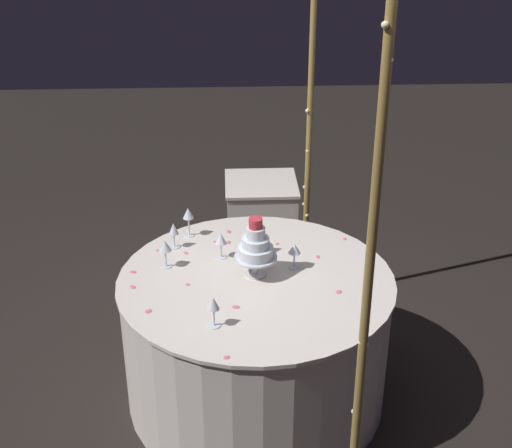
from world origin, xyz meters
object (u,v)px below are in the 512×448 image
at_px(tiered_cake, 255,247).
at_px(wine_glass_0, 165,247).
at_px(wine_glass_4, 188,215).
at_px(decorative_arch, 335,124).
at_px(wine_glass_5, 294,250).
at_px(wine_glass_6, 221,240).
at_px(wine_glass_2, 213,305).
at_px(main_table, 256,338).
at_px(wine_glass_3, 174,230).
at_px(side_table, 261,229).
at_px(wine_glass_1, 258,233).

bearing_deg(tiered_cake, wine_glass_0, -102.59).
height_order(wine_glass_0, wine_glass_4, wine_glass_4).
relative_size(decorative_arch, wine_glass_5, 17.53).
xyz_separation_m(decorative_arch, wine_glass_6, (-0.23, -0.54, -0.71)).
bearing_deg(wine_glass_4, wine_glass_2, 9.40).
relative_size(wine_glass_0, wine_glass_5, 1.11).
xyz_separation_m(decorative_arch, wine_glass_0, (-0.14, -0.83, -0.70)).
bearing_deg(decorative_arch, main_table, -90.01).
bearing_deg(wine_glass_5, decorative_arch, 57.80).
xyz_separation_m(wine_glass_2, wine_glass_3, (-0.75, -0.22, -0.01)).
height_order(main_table, wine_glass_6, wine_glass_6).
height_order(tiered_cake, wine_glass_4, tiered_cake).
bearing_deg(wine_glass_0, wine_glass_6, 106.45).
distance_m(wine_glass_0, wine_glass_5, 0.67).
xyz_separation_m(decorative_arch, wine_glass_2, (0.40, -0.57, -0.71)).
height_order(main_table, wine_glass_4, wine_glass_4).
bearing_deg(wine_glass_0, wine_glass_3, 171.32).
xyz_separation_m(main_table, wine_glass_6, (-0.23, -0.18, 0.48)).
relative_size(decorative_arch, wine_glass_3, 16.81).
bearing_deg(wine_glass_5, main_table, -63.90).
bearing_deg(wine_glass_0, side_table, 153.79).
bearing_deg(main_table, wine_glass_4, -143.56).
height_order(tiered_cake, wine_glass_6, tiered_cake).
xyz_separation_m(wine_glass_1, wine_glass_2, (0.67, -0.24, -0.01)).
bearing_deg(wine_glass_1, wine_glass_3, -100.68).
xyz_separation_m(decorative_arch, wine_glass_3, (-0.35, -0.79, -0.72)).
height_order(decorative_arch, wine_glass_6, decorative_arch).
relative_size(tiered_cake, wine_glass_4, 1.87).
bearing_deg(side_table, wine_glass_2, -10.26).
xyz_separation_m(tiered_cake, wine_glass_3, (-0.31, -0.43, -0.06)).
distance_m(wine_glass_2, wine_glass_4, 0.90).
bearing_deg(main_table, wine_glass_6, -142.09).
bearing_deg(wine_glass_3, wine_glass_6, 64.07).
height_order(wine_glass_3, wine_glass_5, wine_glass_3).
relative_size(wine_glass_0, wine_glass_3, 1.06).
bearing_deg(wine_glass_3, wine_glass_2, 16.39).
relative_size(side_table, wine_glass_2, 4.66).
bearing_deg(wine_glass_6, wine_glass_4, -144.91).
bearing_deg(wine_glass_1, wine_glass_2, -19.45).
relative_size(main_table, wine_glass_0, 9.07).
distance_m(main_table, wine_glass_5, 0.53).
height_order(main_table, wine_glass_2, wine_glass_2).
height_order(main_table, wine_glass_0, wine_glass_0).
bearing_deg(wine_glass_0, wine_glass_1, 104.14).
relative_size(tiered_cake, wine_glass_2, 2.10).
relative_size(main_table, wine_glass_3, 9.64).
height_order(wine_glass_3, wine_glass_6, wine_glass_3).
bearing_deg(wine_glass_4, wine_glass_6, 35.09).
xyz_separation_m(main_table, wine_glass_4, (-0.48, -0.36, 0.50)).
xyz_separation_m(wine_glass_4, wine_glass_5, (0.38, 0.56, -0.02)).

